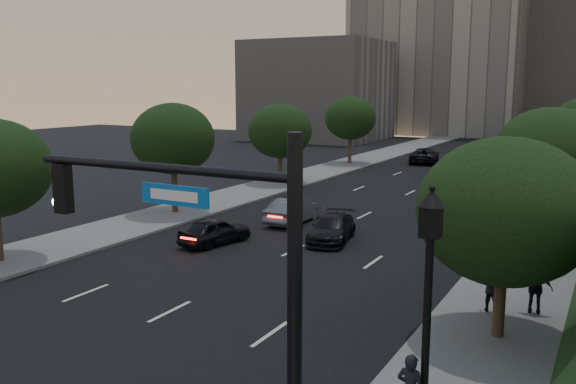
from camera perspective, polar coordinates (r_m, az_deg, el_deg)
The scene contains 21 objects.
ground at distance 18.48m, azimuth -21.28°, elevation -15.35°, with size 160.00×160.00×0.00m, color black.
road_surface at distance 43.26m, azimuth 10.57°, elevation -0.48°, with size 16.00×140.00×0.02m, color black.
sidewalk_right at distance 41.32m, azimuth 24.20°, elevation -1.59°, with size 4.50×140.00×0.15m, color slate.
sidewalk_left at distance 47.38m, azimuth -1.28°, elevation 0.66°, with size 4.50×140.00×0.15m, color slate.
office_block_left at distance 106.36m, azimuth 14.26°, elevation 14.08°, with size 26.00×20.00×32.00m, color gray.
office_block_filler at distance 89.51m, azimuth 2.81°, elevation 9.44°, with size 18.00×16.00×14.00m, color #9C978F.
tree_right_a at distance 19.08m, azimuth 19.65°, elevation -1.72°, with size 5.20×5.20×6.24m.
tree_right_b at distance 30.80m, azimuth 23.31°, elevation 3.20°, with size 5.20×5.20×6.74m.
tree_right_c at distance 43.75m, azimuth 24.95°, elevation 4.18°, with size 5.20×5.20×6.24m.
tree_left_b at distance 37.02m, azimuth -10.72°, elevation 4.92°, with size 5.00×5.00×6.71m.
tree_left_c at distance 47.79m, azimuth -0.75°, elevation 5.73°, with size 5.00×5.00×6.34m.
tree_left_d at distance 60.33m, azimuth 5.84°, elevation 6.89°, with size 5.00×5.00×6.71m.
traffic_signal_mast at distance 10.37m, azimuth -4.84°, elevation -12.81°, with size 5.68×0.56×7.00m.
street_lamp at distance 13.89m, azimuth 12.86°, elevation -11.62°, with size 0.64×0.64×5.62m.
sedan_near_left at distance 30.10m, azimuth -6.85°, elevation -3.65°, with size 1.57×3.89×1.33m, color black.
sedan_mid_left at distance 34.49m, azimuth 0.51°, elevation -1.75°, with size 1.52×4.35×1.43m, color #5C5F64.
sedan_far_left at distance 62.87m, azimuth 12.64°, elevation 3.34°, with size 2.56×5.55×1.54m, color black.
sedan_near_right at distance 30.55m, azimuth 4.14°, elevation -3.43°, with size 1.81×4.45×1.29m, color black.
sedan_far_right at distance 50.27m, azimuth 21.42°, elevation 1.34°, with size 1.88×4.67×1.59m, color #4C4E54.
pedestrian_b at distance 21.84m, azimuth 18.60°, elevation -8.32°, with size 0.87×0.67×1.78m, color black.
pedestrian_c at distance 22.16m, azimuth 22.20°, elevation -8.31°, with size 1.03×0.43×1.76m, color black.
Camera 1 is at (13.12, -10.51, 7.67)m, focal length 38.00 mm.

